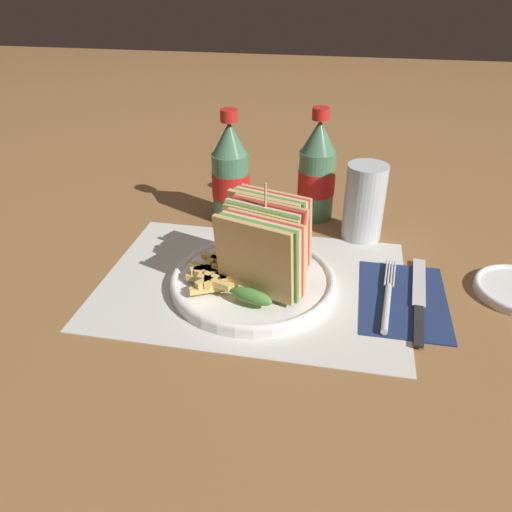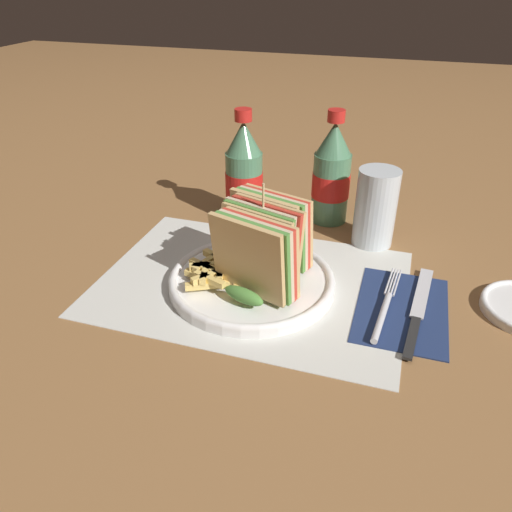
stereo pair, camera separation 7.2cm
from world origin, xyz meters
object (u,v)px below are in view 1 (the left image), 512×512
(coke_bottle_near, at_px, (231,175))
(fork, at_px, (387,300))
(plate_main, at_px, (253,281))
(coke_bottle_far, at_px, (317,172))
(club_sandwich, at_px, (265,244))
(glass_near, at_px, (364,207))
(knife, at_px, (419,299))

(coke_bottle_near, bearing_deg, fork, -38.76)
(plate_main, height_order, coke_bottle_far, coke_bottle_far)
(club_sandwich, xyz_separation_m, glass_near, (0.13, 0.18, -0.02))
(plate_main, relative_size, knife, 1.13)
(club_sandwich, distance_m, coke_bottle_far, 0.25)
(plate_main, xyz_separation_m, club_sandwich, (0.02, -0.00, 0.06))
(knife, bearing_deg, plate_main, -173.66)
(plate_main, height_order, fork, plate_main)
(coke_bottle_near, relative_size, coke_bottle_far, 1.00)
(club_sandwich, height_order, fork, club_sandwich)
(fork, relative_size, glass_near, 1.38)
(plate_main, xyz_separation_m, coke_bottle_far, (0.07, 0.25, 0.08))
(fork, distance_m, knife, 0.05)
(plate_main, relative_size, club_sandwich, 1.41)
(plate_main, bearing_deg, coke_bottle_near, 111.41)
(club_sandwich, height_order, coke_bottle_far, coke_bottle_far)
(club_sandwich, bearing_deg, coke_bottle_near, 115.27)
(club_sandwich, relative_size, knife, 0.80)
(coke_bottle_far, bearing_deg, knife, -55.59)
(club_sandwich, bearing_deg, knife, 1.52)
(knife, distance_m, coke_bottle_near, 0.38)
(plate_main, bearing_deg, knife, 1.26)
(plate_main, height_order, knife, plate_main)
(knife, bearing_deg, coke_bottle_far, 129.49)
(fork, bearing_deg, coke_bottle_near, 146.32)
(plate_main, relative_size, glass_near, 1.86)
(club_sandwich, xyz_separation_m, fork, (0.17, -0.01, -0.06))
(coke_bottle_near, height_order, coke_bottle_far, same)
(coke_bottle_near, relative_size, glass_near, 1.55)
(coke_bottle_near, bearing_deg, plate_main, -68.59)
(knife, distance_m, coke_bottle_far, 0.31)
(club_sandwich, xyz_separation_m, coke_bottle_far, (0.05, 0.25, 0.01))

